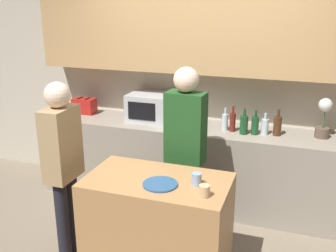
{
  "coord_description": "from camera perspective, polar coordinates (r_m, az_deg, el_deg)",
  "views": [
    {
      "loc": [
        0.98,
        -2.49,
        2.19
      ],
      "look_at": [
        0.01,
        0.31,
        1.23
      ],
      "focal_mm": 42.0,
      "sensor_mm": 36.0,
      "label": 1
    }
  ],
  "objects": [
    {
      "name": "bottle_2",
      "position": [
        4.01,
        10.96,
        0.23
      ],
      "size": [
        0.08,
        0.08,
        0.26
      ],
      "color": "#194723",
      "rests_on": "back_counter"
    },
    {
      "name": "bottle_3",
      "position": [
        4.02,
        12.52,
        0.13
      ],
      "size": [
        0.07,
        0.07,
        0.25
      ],
      "color": "#194723",
      "rests_on": "back_counter"
    },
    {
      "name": "person_left",
      "position": [
        3.47,
        2.53,
        -2.42
      ],
      "size": [
        0.35,
        0.22,
        1.66
      ],
      "rotation": [
        0.0,
        0.0,
        -3.23
      ],
      "color": "black",
      "rests_on": "ground_plane"
    },
    {
      "name": "back_wall",
      "position": [
        4.31,
        5.81,
        9.1
      ],
      "size": [
        6.4,
        0.4,
        2.7
      ],
      "color": "beige",
      "rests_on": "ground_plane"
    },
    {
      "name": "cup_0",
      "position": [
        2.76,
        5.3,
        -9.37
      ],
      "size": [
        0.08,
        0.08,
        0.09
      ],
      "color": "#D5AF7E",
      "rests_on": "kitchen_island"
    },
    {
      "name": "toaster",
      "position": [
        4.78,
        -12.05,
        2.88
      ],
      "size": [
        0.26,
        0.16,
        0.18
      ],
      "color": "#B21E19",
      "rests_on": "back_counter"
    },
    {
      "name": "bottle_4",
      "position": [
        4.05,
        13.86,
        -0.05
      ],
      "size": [
        0.07,
        0.07,
        0.22
      ],
      "color": "silver",
      "rests_on": "back_counter"
    },
    {
      "name": "kitchen_island",
      "position": [
        3.23,
        -1.5,
        -14.82
      ],
      "size": [
        1.1,
        0.64,
        0.88
      ],
      "color": "#B27F4C",
      "rests_on": "ground_plane"
    },
    {
      "name": "back_counter",
      "position": [
        4.36,
        4.52,
        -5.72
      ],
      "size": [
        3.6,
        0.62,
        0.89
      ],
      "color": "gray",
      "rests_on": "ground_plane"
    },
    {
      "name": "bottle_0",
      "position": [
        4.09,
        8.26,
        0.61
      ],
      "size": [
        0.06,
        0.06,
        0.24
      ],
      "color": "silver",
      "rests_on": "back_counter"
    },
    {
      "name": "bottle_1",
      "position": [
        4.07,
        9.36,
        0.62
      ],
      "size": [
        0.06,
        0.06,
        0.27
      ],
      "color": "maroon",
      "rests_on": "back_counter"
    },
    {
      "name": "microwave",
      "position": [
        4.38,
        -2.3,
        2.74
      ],
      "size": [
        0.52,
        0.39,
        0.3
      ],
      "color": "#B7BABC",
      "rests_on": "back_counter"
    },
    {
      "name": "bottle_5",
      "position": [
        4.05,
        15.6,
        0.08
      ],
      "size": [
        0.08,
        0.08,
        0.27
      ],
      "color": "#472814",
      "rests_on": "back_counter"
    },
    {
      "name": "cup_1",
      "position": [
        2.92,
        4.18,
        -7.68
      ],
      "size": [
        0.07,
        0.07,
        0.09
      ],
      "color": "#8EA9D2",
      "rests_on": "kitchen_island"
    },
    {
      "name": "plate_on_island",
      "position": [
        2.92,
        -1.14,
        -8.45
      ],
      "size": [
        0.26,
        0.26,
        0.01
      ],
      "color": "#2D5684",
      "rests_on": "kitchen_island"
    },
    {
      "name": "potted_plant",
      "position": [
        4.1,
        21.68,
        1.07
      ],
      "size": [
        0.14,
        0.14,
        0.39
      ],
      "color": "brown",
      "rests_on": "back_counter"
    },
    {
      "name": "person_center",
      "position": [
        3.36,
        -15.01,
        -4.68
      ],
      "size": [
        0.21,
        0.34,
        1.58
      ],
      "rotation": [
        0.0,
        0.0,
        -1.57
      ],
      "color": "black",
      "rests_on": "ground_plane"
    }
  ]
}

